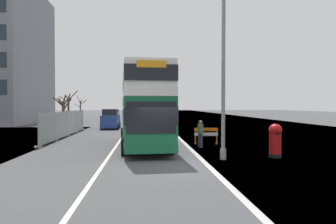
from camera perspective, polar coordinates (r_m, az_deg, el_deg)
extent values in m
cube|color=#424244|center=(13.32, -0.14, -10.16)|extent=(140.00, 280.00, 0.10)
cube|color=#B2AFA8|center=(13.55, 7.37, -9.78)|extent=(0.24, 196.00, 0.01)
cube|color=silver|center=(13.40, -12.14, -9.92)|extent=(0.16, 168.00, 0.01)
cube|color=#145638|center=(19.23, -4.52, -1.42)|extent=(3.24, 10.19, 2.67)
cube|color=white|center=(19.22, -4.53, 3.16)|extent=(3.24, 10.19, 0.40)
cube|color=white|center=(19.27, -4.53, 5.77)|extent=(3.21, 10.09, 1.36)
cube|color=black|center=(19.22, -4.52, -0.23)|extent=(3.27, 10.29, 0.85)
cube|color=black|center=(19.27, -4.53, 5.77)|extent=(3.26, 10.24, 0.75)
cube|color=black|center=(14.20, -3.05, -1.03)|extent=(2.28, 0.23, 1.47)
cube|color=orange|center=(14.32, -3.06, 8.82)|extent=(1.37, 0.16, 0.32)
cube|color=#145638|center=(19.32, -4.52, -4.84)|extent=(3.27, 10.29, 0.36)
cylinder|color=black|center=(16.19, -8.12, -6.16)|extent=(0.38, 1.02, 1.00)
cylinder|color=black|center=(16.40, 0.64, -6.05)|extent=(0.38, 1.02, 1.00)
cylinder|color=black|center=(22.02, -8.28, -4.18)|extent=(0.38, 1.02, 1.00)
cylinder|color=black|center=(22.17, -1.82, -4.12)|extent=(0.38, 1.02, 1.00)
cylinder|color=gray|center=(15.04, 10.16, 8.48)|extent=(0.18, 0.18, 8.97)
cylinder|color=gray|center=(15.11, 10.09, -7.66)|extent=(0.29, 0.29, 0.50)
cylinder|color=black|center=(16.37, 19.10, -7.58)|extent=(0.62, 0.62, 0.18)
cylinder|color=#AD0F0F|center=(16.28, 19.12, -5.24)|extent=(0.58, 0.58, 1.17)
sphere|color=#AD0F0F|center=(16.23, 19.14, -3.19)|extent=(0.65, 0.65, 0.65)
cube|color=black|center=(15.97, 19.56, -3.77)|extent=(0.22, 0.03, 0.07)
cube|color=orange|center=(20.68, 7.02, -3.21)|extent=(1.57, 0.20, 0.20)
cube|color=white|center=(20.71, 7.02, -4.09)|extent=(1.57, 0.20, 0.20)
cube|color=orange|center=(20.65, 5.07, -4.57)|extent=(0.08, 0.08, 0.97)
cube|color=black|center=(20.70, 5.06, -5.80)|extent=(0.17, 0.45, 0.08)
cube|color=orange|center=(20.82, 8.95, -4.53)|extent=(0.08, 0.08, 0.97)
cube|color=black|center=(20.87, 8.95, -5.75)|extent=(0.17, 0.45, 0.08)
cube|color=#A8AAAD|center=(21.90, -21.37, -2.81)|extent=(0.04, 3.26, 2.02)
cube|color=#A8AAAD|center=(25.16, -19.10, -2.27)|extent=(0.04, 3.26, 2.02)
cube|color=#A8AAAD|center=(28.45, -17.35, -1.85)|extent=(0.04, 3.26, 2.02)
cube|color=#A8AAAD|center=(31.77, -15.97, -1.52)|extent=(0.04, 3.26, 2.02)
cylinder|color=#939699|center=(20.28, -22.78, -3.15)|extent=(0.06, 0.06, 2.12)
cube|color=gray|center=(20.38, -22.76, -5.95)|extent=(0.44, 0.20, 0.12)
cylinder|color=#939699|center=(23.52, -20.16, -2.53)|extent=(0.06, 0.06, 2.12)
cube|color=gray|center=(23.61, -20.14, -4.95)|extent=(0.44, 0.20, 0.12)
cylinder|color=#939699|center=(26.80, -18.17, -2.05)|extent=(0.06, 0.06, 2.12)
cube|color=gray|center=(26.88, -18.16, -4.18)|extent=(0.44, 0.20, 0.12)
cylinder|color=#939699|center=(30.11, -16.62, -1.68)|extent=(0.06, 0.06, 2.12)
cube|color=gray|center=(30.18, -16.61, -3.57)|extent=(0.44, 0.20, 0.12)
cylinder|color=#939699|center=(33.44, -15.38, -1.38)|extent=(0.06, 0.06, 2.12)
cube|color=gray|center=(33.50, -15.37, -3.09)|extent=(0.44, 0.20, 0.12)
cube|color=navy|center=(34.69, -10.50, -1.63)|extent=(1.71, 4.47, 1.30)
cube|color=black|center=(34.65, -10.50, -0.01)|extent=(1.57, 2.46, 0.66)
cylinder|color=black|center=(36.01, -8.90, -2.37)|extent=(0.20, 0.60, 0.60)
cylinder|color=black|center=(36.19, -11.60, -2.36)|extent=(0.20, 0.60, 0.60)
cylinder|color=black|center=(33.26, -9.29, -2.67)|extent=(0.20, 0.60, 0.60)
cylinder|color=black|center=(33.45, -12.20, -2.66)|extent=(0.20, 0.60, 0.60)
cube|color=navy|center=(42.46, -3.55, -1.21)|extent=(1.84, 4.52, 1.10)
cube|color=black|center=(42.43, -3.56, 0.01)|extent=(1.69, 2.48, 0.71)
cylinder|color=black|center=(43.90, -2.38, -1.69)|extent=(0.20, 0.60, 0.60)
cylinder|color=black|center=(43.88, -4.78, -1.70)|extent=(0.20, 0.60, 0.60)
cylinder|color=black|center=(41.11, -2.24, -1.90)|extent=(0.20, 0.60, 0.60)
cylinder|color=black|center=(41.08, -4.81, -1.90)|extent=(0.20, 0.60, 0.60)
cube|color=slate|center=(50.69, -4.25, -0.70)|extent=(1.74, 4.36, 1.30)
cube|color=black|center=(50.67, -4.26, 0.42)|extent=(1.60, 2.40, 0.69)
cylinder|color=black|center=(52.07, -3.30, -1.22)|extent=(0.20, 0.60, 0.60)
cylinder|color=black|center=(52.07, -5.21, -1.23)|extent=(0.20, 0.60, 0.60)
cylinder|color=black|center=(49.37, -3.24, -1.36)|extent=(0.20, 0.60, 0.60)
cylinder|color=black|center=(49.37, -5.26, -1.37)|extent=(0.20, 0.60, 0.60)
cylinder|color=#4C3D2D|center=(49.54, -18.69, 0.05)|extent=(0.43, 0.43, 3.14)
cylinder|color=#4C3D2D|center=(49.30, -18.02, 1.38)|extent=(1.45, 0.39, 1.91)
cylinder|color=#4C3D2D|center=(49.86, -18.12, 2.07)|extent=(1.09, 1.14, 2.01)
cylinder|color=#4C3D2D|center=(50.46, -18.64, 1.58)|extent=(0.52, 1.95, 1.38)
cylinder|color=#4C3D2D|center=(49.82, -19.22, 1.67)|extent=(1.20, 0.54, 1.41)
cylinder|color=#4C3D2D|center=(49.15, -19.53, 1.73)|extent=(1.39, 1.30, 1.47)
cylinder|color=#4C3D2D|center=(48.78, -19.05, 1.71)|extent=(0.35, 1.70, 1.39)
cylinder|color=#4C3D2D|center=(49.17, -18.51, 2.30)|extent=(0.77, 0.87, 1.28)
cylinder|color=#4C3D2D|center=(54.19, -17.84, 0.43)|extent=(0.32, 0.32, 3.66)
cylinder|color=#4C3D2D|center=(53.93, -17.08, 2.94)|extent=(1.67, 0.34, 1.66)
cylinder|color=#4C3D2D|center=(54.79, -17.74, 2.02)|extent=(0.17, 1.32, 1.96)
cylinder|color=#4C3D2D|center=(54.46, -18.59, 2.21)|extent=(1.56, 0.31, 1.16)
cylinder|color=#4C3D2D|center=(53.76, -18.12, 2.56)|extent=(0.47, 1.12, 1.02)
cylinder|color=#4C3D2D|center=(73.89, -15.82, 0.61)|extent=(0.31, 0.31, 3.53)
cylinder|color=#4C3D2D|center=(73.56, -15.29, 1.75)|extent=(1.58, 0.54, 1.13)
cylinder|color=#4C3D2D|center=(74.54, -15.68, 1.88)|extent=(0.21, 1.44, 1.25)
cylinder|color=#4C3D2D|center=(73.88, -16.36, 1.13)|extent=(1.45, 0.40, 1.01)
cylinder|color=#4C3D2D|center=(73.19, -16.11, 2.26)|extent=(0.55, 1.64, 1.82)
cylinder|color=#2D3342|center=(19.02, 5.99, -5.22)|extent=(0.29, 0.29, 0.88)
cylinder|color=#51704C|center=(18.95, 5.99, -3.06)|extent=(0.34, 0.34, 0.56)
sphere|color=#937056|center=(18.93, 5.99, -1.88)|extent=(0.22, 0.22, 0.22)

